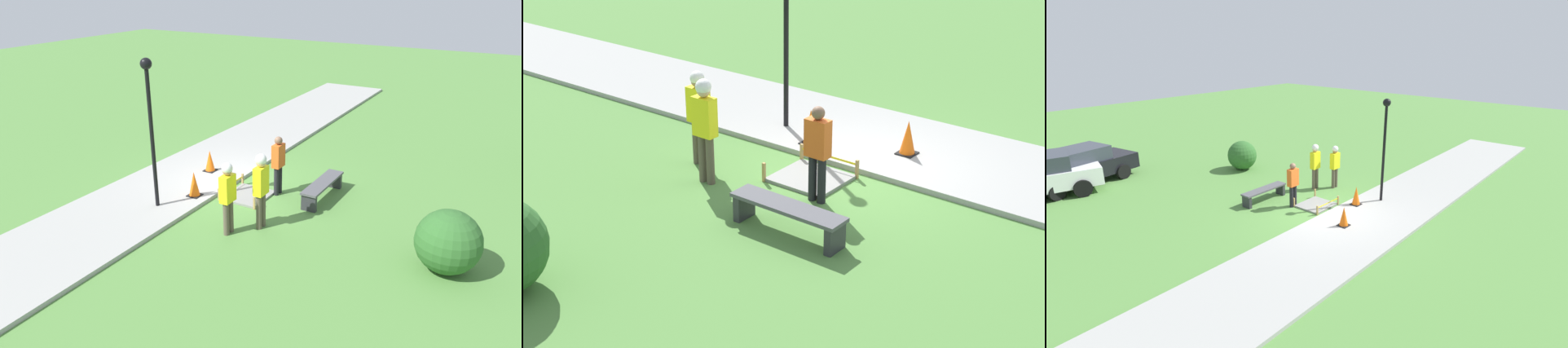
% 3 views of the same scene
% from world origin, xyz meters
% --- Properties ---
extents(ground_plane, '(60.00, 60.00, 0.00)m').
position_xyz_m(ground_plane, '(0.00, 0.00, 0.00)').
color(ground_plane, '#51843D').
extents(sidewalk, '(28.00, 2.99, 0.10)m').
position_xyz_m(sidewalk, '(0.00, -1.50, 0.05)').
color(sidewalk, '#9E9E99').
rests_on(sidewalk, ground_plane).
extents(wet_concrete_patch, '(1.25, 1.14, 0.35)m').
position_xyz_m(wet_concrete_patch, '(0.42, 0.73, 0.04)').
color(wet_concrete_patch, gray).
rests_on(wet_concrete_patch, ground_plane).
extents(traffic_cone_near_patch, '(0.34, 0.34, 0.64)m').
position_xyz_m(traffic_cone_near_patch, '(-0.43, -1.11, 0.42)').
color(traffic_cone_near_patch, black).
rests_on(traffic_cone_near_patch, sidewalk).
extents(traffic_cone_far_patch, '(0.34, 0.34, 0.68)m').
position_xyz_m(traffic_cone_far_patch, '(1.27, -0.43, 0.44)').
color(traffic_cone_far_patch, black).
rests_on(traffic_cone_far_patch, sidewalk).
extents(park_bench, '(1.92, 0.44, 0.49)m').
position_xyz_m(park_bench, '(-0.46, 2.53, 0.35)').
color(park_bench, '#2D2D33').
rests_on(park_bench, ground_plane).
extents(worker_supervisor, '(0.40, 0.27, 1.86)m').
position_xyz_m(worker_supervisor, '(1.78, 1.90, 1.12)').
color(worker_supervisor, brown).
rests_on(worker_supervisor, ground_plane).
extents(worker_assistant, '(0.40, 0.25, 1.76)m').
position_xyz_m(worker_assistant, '(2.41, 1.39, 1.04)').
color(worker_assistant, brown).
rests_on(worker_assistant, ground_plane).
extents(bystander_in_orange_shirt, '(0.40, 0.22, 1.64)m').
position_xyz_m(bystander_in_orange_shirt, '(-0.15, 1.34, 0.93)').
color(bystander_in_orange_shirt, black).
rests_on(bystander_in_orange_shirt, ground_plane).
extents(lamppost_near, '(0.28, 0.28, 3.76)m').
position_xyz_m(lamppost_near, '(2.23, -0.90, 2.57)').
color(lamppost_near, black).
rests_on(lamppost_near, sidewalk).
extents(shrub_rounded_near, '(1.33, 1.33, 1.33)m').
position_xyz_m(shrub_rounded_near, '(1.57, 6.11, 0.67)').
color(shrub_rounded_near, '#2D6028').
rests_on(shrub_rounded_near, ground_plane).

